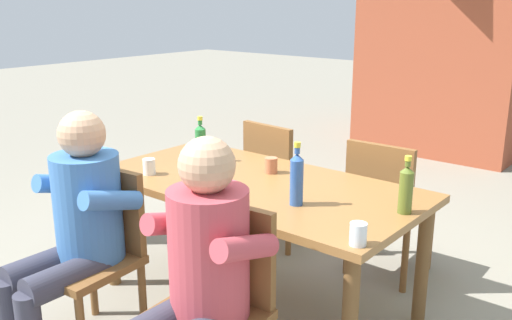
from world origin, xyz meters
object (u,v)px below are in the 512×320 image
(chair_near_right, at_px, (214,300))
(cup_glass, at_px, (358,234))
(brick_kiosk, at_px, (462,15))
(chair_near_left, at_px, (96,247))
(table_knife, at_px, (197,148))
(cup_terracotta, at_px, (271,165))
(cup_steel, at_px, (191,157))
(chair_far_right, at_px, (386,202))
(backpack_by_far_side, at_px, (108,204))
(person_in_plaid_shirt, at_px, (195,273))
(bottle_blue, at_px, (297,178))
(bottle_olive, at_px, (406,189))
(cup_white, at_px, (149,167))
(dining_table, at_px, (256,196))
(person_in_white_shirt, at_px, (75,223))
(bottle_green, at_px, (201,142))
(backpack_by_near_side, at_px, (110,208))
(chair_far_left, at_px, (279,176))

(chair_near_right, xyz_separation_m, cup_glass, (0.43, 0.38, 0.28))
(brick_kiosk, bearing_deg, chair_near_left, -88.29)
(table_knife, bearing_deg, chair_near_right, -42.67)
(chair_near_left, height_order, cup_terracotta, chair_near_left)
(cup_steel, distance_m, table_knife, 0.41)
(chair_far_right, xyz_separation_m, backpack_by_far_side, (-1.92, -0.63, -0.29))
(brick_kiosk, bearing_deg, person_in_plaid_shirt, -79.62)
(bottle_blue, relative_size, cup_steel, 2.66)
(chair_far_right, distance_m, brick_kiosk, 3.89)
(chair_near_left, relative_size, cup_glass, 9.42)
(chair_far_right, distance_m, person_in_plaid_shirt, 1.61)
(cup_steel, xyz_separation_m, backpack_by_far_side, (-1.04, 0.14, -0.58))
(bottle_olive, height_order, cup_white, bottle_olive)
(dining_table, relative_size, cup_steel, 15.46)
(cup_white, distance_m, table_knife, 0.60)
(cup_steel, bearing_deg, backpack_by_far_side, 172.45)
(cup_steel, xyz_separation_m, cup_glass, (1.30, -0.35, -0.01))
(cup_terracotta, height_order, cup_glass, cup_glass)
(chair_near_left, xyz_separation_m, person_in_white_shirt, (0.01, -0.11, 0.17))
(bottle_green, bearing_deg, chair_near_left, -83.20)
(person_in_white_shirt, height_order, cup_white, person_in_white_shirt)
(backpack_by_near_side, bearing_deg, chair_far_left, 34.71)
(chair_far_left, height_order, cup_white, chair_far_left)
(chair_far_left, bearing_deg, brick_kiosk, 92.41)
(chair_near_right, height_order, cup_steel, chair_near_right)
(chair_near_left, bearing_deg, cup_glass, 16.97)
(bottle_olive, bearing_deg, backpack_by_near_side, -179.51)
(bottle_blue, distance_m, bottle_green, 0.91)
(chair_near_left, bearing_deg, brick_kiosk, 91.71)
(bottle_green, relative_size, backpack_by_near_side, 0.62)
(cup_steel, bearing_deg, table_knife, 129.81)
(chair_near_right, bearing_deg, bottle_olive, 62.73)
(cup_white, relative_size, backpack_by_far_side, 0.21)
(backpack_by_far_side, bearing_deg, bottle_blue, -8.12)
(cup_white, bearing_deg, backpack_by_far_side, 157.96)
(bottle_blue, bearing_deg, dining_table, 157.78)
(bottle_blue, bearing_deg, table_knife, 158.20)
(person_in_plaid_shirt, height_order, table_knife, person_in_plaid_shirt)
(cup_glass, bearing_deg, person_in_plaid_shirt, -131.38)
(chair_near_right, xyz_separation_m, person_in_white_shirt, (-0.79, -0.11, 0.17))
(person_in_plaid_shirt, relative_size, bottle_green, 4.29)
(dining_table, xyz_separation_m, cup_glass, (0.83, -0.37, 0.13))
(person_in_plaid_shirt, xyz_separation_m, bottle_olive, (0.42, 0.93, 0.19))
(cup_steel, distance_m, cup_glass, 1.35)
(person_in_plaid_shirt, relative_size, cup_glass, 12.77)
(brick_kiosk, bearing_deg, chair_far_left, -87.59)
(chair_far_left, relative_size, backpack_by_far_side, 2.08)
(person_in_plaid_shirt, bearing_deg, brick_kiosk, 100.38)
(cup_steel, bearing_deg, brick_kiosk, 91.11)
(chair_far_right, bearing_deg, cup_glass, -69.18)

